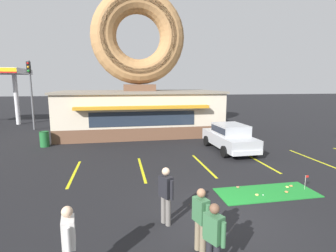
# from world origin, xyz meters

# --- Properties ---
(ground_plane) EXTENTS (160.00, 160.00, 0.00)m
(ground_plane) POSITION_xyz_m (0.00, 0.00, 0.00)
(ground_plane) COLOR black
(donut_shop_building) EXTENTS (12.30, 6.75, 10.96)m
(donut_shop_building) POSITION_xyz_m (-1.23, 13.94, 3.74)
(donut_shop_building) COLOR brown
(donut_shop_building) RESTS_ON ground
(putting_mat) EXTENTS (3.60, 1.43, 0.03)m
(putting_mat) POSITION_xyz_m (2.32, 1.46, 0.01)
(putting_mat) COLOR #1E842D
(putting_mat) RESTS_ON ground
(mini_donut_near_left) EXTENTS (0.13, 0.13, 0.04)m
(mini_donut_near_left) POSITION_xyz_m (3.35, 1.73, 0.05)
(mini_donut_near_left) COLOR #E5C666
(mini_donut_near_left) RESTS_ON putting_mat
(mini_donut_near_right) EXTENTS (0.13, 0.13, 0.04)m
(mini_donut_near_right) POSITION_xyz_m (1.49, 2.07, 0.05)
(mini_donut_near_right) COLOR #A5724C
(mini_donut_near_right) RESTS_ON putting_mat
(mini_donut_mid_left) EXTENTS (0.13, 0.13, 0.04)m
(mini_donut_mid_left) POSITION_xyz_m (3.56, 1.80, 0.05)
(mini_donut_mid_left) COLOR #D17F47
(mini_donut_mid_left) RESTS_ON putting_mat
(mini_donut_mid_centre) EXTENTS (0.13, 0.13, 0.04)m
(mini_donut_mid_centre) POSITION_xyz_m (1.85, 1.30, 0.05)
(mini_donut_mid_centre) COLOR #E5C666
(mini_donut_mid_centre) RESTS_ON putting_mat
(mini_donut_mid_right) EXTENTS (0.13, 0.13, 0.04)m
(mini_donut_mid_right) POSITION_xyz_m (3.03, 1.33, 0.05)
(mini_donut_mid_right) COLOR #D17F47
(mini_donut_mid_right) RESTS_ON putting_mat
(golf_ball) EXTENTS (0.04, 0.04, 0.04)m
(golf_ball) POSITION_xyz_m (2.04, 1.23, 0.05)
(golf_ball) COLOR white
(golf_ball) RESTS_ON putting_mat
(putting_flag_pin) EXTENTS (0.13, 0.01, 0.55)m
(putting_flag_pin) POSITION_xyz_m (3.91, 1.44, 0.44)
(putting_flag_pin) COLOR silver
(putting_flag_pin) RESTS_ON putting_mat
(car_silver) EXTENTS (2.05, 4.59, 1.60)m
(car_silver) POSITION_xyz_m (3.49, 7.43, 0.87)
(car_silver) COLOR #B2B5BA
(car_silver) RESTS_ON ground
(pedestrian_blue_sweater_man) EXTENTS (0.40, 0.53, 1.66)m
(pedestrian_blue_sweater_man) POSITION_xyz_m (-1.66, 0.08, 0.92)
(pedestrian_blue_sweater_man) COLOR slate
(pedestrian_blue_sweater_man) RESTS_ON ground
(pedestrian_hooded_kid) EXTENTS (0.39, 0.54, 1.59)m
(pedestrian_hooded_kid) POSITION_xyz_m (-1.07, -2.09, 0.87)
(pedestrian_hooded_kid) COLOR #232328
(pedestrian_hooded_kid) RESTS_ON ground
(pedestrian_leather_jacket_man) EXTENTS (0.35, 0.57, 1.58)m
(pedestrian_leather_jacket_man) POSITION_xyz_m (-1.09, -1.29, 0.87)
(pedestrian_leather_jacket_man) COLOR #7F7056
(pedestrian_leather_jacket_man) RESTS_ON ground
(pedestrian_clipboard_woman) EXTENTS (0.29, 0.59, 1.64)m
(pedestrian_clipboard_woman) POSITION_xyz_m (-3.92, -1.77, 0.91)
(pedestrian_clipboard_woman) COLOR slate
(pedestrian_clipboard_woman) RESTS_ON ground
(trash_bin) EXTENTS (0.57, 0.57, 0.97)m
(trash_bin) POSITION_xyz_m (-7.51, 10.54, 0.50)
(trash_bin) COLOR #1E662D
(trash_bin) RESTS_ON ground
(traffic_light_pole) EXTENTS (0.28, 0.47, 5.80)m
(traffic_light_pole) POSITION_xyz_m (-10.03, 17.13, 3.71)
(traffic_light_pole) COLOR #595B60
(traffic_light_pole) RESTS_ON ground
(parking_stripe_far_left) EXTENTS (0.12, 3.60, 0.01)m
(parking_stripe_far_left) POSITION_xyz_m (-4.90, 5.00, 0.00)
(parking_stripe_far_left) COLOR yellow
(parking_stripe_far_left) RESTS_ON ground
(parking_stripe_left) EXTENTS (0.12, 3.60, 0.01)m
(parking_stripe_left) POSITION_xyz_m (-1.90, 5.00, 0.00)
(parking_stripe_left) COLOR yellow
(parking_stripe_left) RESTS_ON ground
(parking_stripe_mid_left) EXTENTS (0.12, 3.60, 0.01)m
(parking_stripe_mid_left) POSITION_xyz_m (1.10, 5.00, 0.00)
(parking_stripe_mid_left) COLOR yellow
(parking_stripe_mid_left) RESTS_ON ground
(parking_stripe_centre) EXTENTS (0.12, 3.60, 0.01)m
(parking_stripe_centre) POSITION_xyz_m (4.10, 5.00, 0.00)
(parking_stripe_centre) COLOR yellow
(parking_stripe_centre) RESTS_ON ground
(parking_stripe_mid_right) EXTENTS (0.12, 3.60, 0.01)m
(parking_stripe_mid_right) POSITION_xyz_m (7.10, 5.00, 0.00)
(parking_stripe_mid_right) COLOR yellow
(parking_stripe_mid_right) RESTS_ON ground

